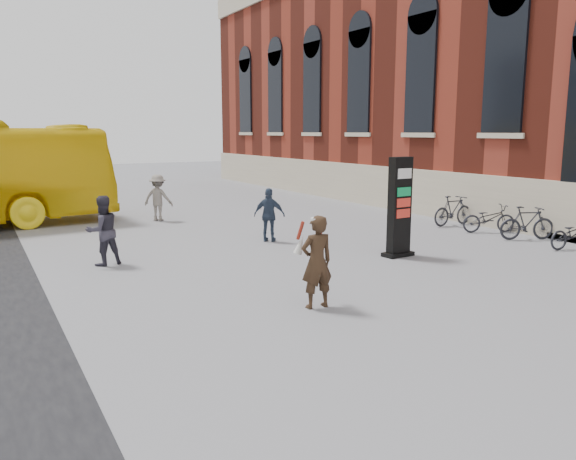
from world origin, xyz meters
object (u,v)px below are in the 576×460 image
pedestrian_a (103,231)px  pedestrian_c (269,215)px  bike_4 (574,234)px  bike_7 (453,211)px  pedestrian_b (158,198)px  bike_6 (489,219)px  woman (316,261)px  info_pylon (399,207)px  bike_5 (527,223)px

pedestrian_a → pedestrian_c: (5.00, 0.68, -0.06)m
pedestrian_a → bike_4: size_ratio=1.03×
bike_7 → pedestrian_b: bearing=53.8°
bike_7 → bike_6: bearing=179.2°
woman → pedestrian_a: (-2.78, 5.49, -0.04)m
pedestrian_b → pedestrian_a: bearing=103.8°
pedestrian_a → bike_7: pedestrian_a is taller
info_pylon → pedestrian_a: size_ratio=1.52×
woman → pedestrian_b: 11.79m
info_pylon → pedestrian_a: 7.60m
pedestrian_a → pedestrian_b: size_ratio=1.01×
info_pylon → pedestrian_c: (-2.05, 3.49, -0.51)m
woman → bike_5: 9.58m
woman → pedestrian_a: 6.15m
pedestrian_a → bike_4: (12.00, -4.53, -0.43)m
info_pylon → bike_6: 5.19m
bike_5 → bike_6: 1.47m
bike_7 → bike_5: bearing=179.2°
woman → pedestrian_a: size_ratio=1.02×
bike_6 → pedestrian_a: bearing=106.6°
woman → pedestrian_c: (2.23, 6.17, -0.10)m
pedestrian_b → bike_5: pedestrian_b is taller
info_pylon → pedestrian_b: bearing=108.2°
pedestrian_a → bike_6: bearing=160.7°
pedestrian_c → bike_7: pedestrian_c is taller
info_pylon → woman: (-4.28, -2.68, -0.41)m
bike_6 → bike_5: bearing=-156.3°
bike_6 → bike_7: 1.59m
pedestrian_c → bike_6: bearing=-156.4°
bike_4 → info_pylon: bearing=80.4°
pedestrian_c → pedestrian_b: bearing=-31.9°
pedestrian_a → bike_7: size_ratio=0.98×
pedestrian_b → pedestrian_c: 5.87m
pedestrian_c → bike_7: 7.03m
woman → bike_6: 10.07m
info_pylon → pedestrian_b: info_pylon is taller
bike_5 → bike_4: bearing=-156.3°
pedestrian_c → bike_4: bearing=-175.8°
bike_4 → woman: bearing=105.5°
pedestrian_b → bike_4: pedestrian_b is taller
woman → info_pylon: bearing=-144.7°
pedestrian_b → bike_6: bearing=179.4°
info_pylon → woman: 5.07m
pedestrian_c → bike_4: pedestrian_c is taller
bike_4 → bike_7: bearing=9.5°
pedestrian_b → bike_4: (8.74, -10.82, -0.42)m
woman → pedestrian_c: size_ratio=1.09×
pedestrian_c → bike_4: (7.00, -5.21, -0.37)m
woman → pedestrian_c: woman is taller
pedestrian_a → bike_7: (12.00, 0.09, -0.33)m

